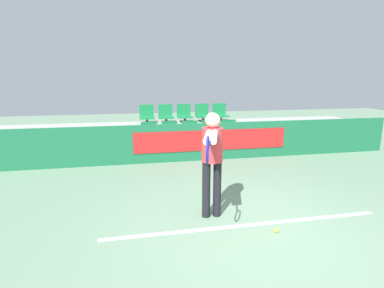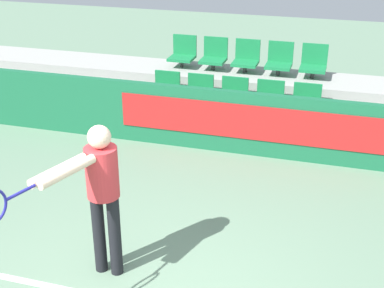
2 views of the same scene
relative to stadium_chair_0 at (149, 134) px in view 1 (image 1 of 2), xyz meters
name	(u,v)px [view 1 (image 1 of 2)]	position (x,y,z in m)	size (l,w,h in m)	color
ground_plane	(254,234)	(1.18, -4.69, -0.64)	(30.00, 30.00, 0.00)	slate
court_baseline	(247,225)	(1.18, -4.41, -0.64)	(4.36, 0.08, 0.01)	white
barrier_wall	(196,142)	(1.19, -0.71, -0.14)	(11.46, 0.14, 1.00)	#19603D
bleacher_tier_front	(191,148)	(1.18, -0.13, -0.44)	(11.06, 1.01, 0.40)	#9E9E99
bleacher_tier_middle	(185,135)	(1.18, 0.88, -0.25)	(11.06, 1.01, 0.80)	#9E9E99
stadium_chair_0	(149,134)	(0.00, 0.00, 0.00)	(0.44, 0.44, 0.56)	#333333
stadium_chair_1	(170,133)	(0.59, 0.00, 0.00)	(0.44, 0.44, 0.56)	#333333
stadium_chair_2	(191,132)	(1.18, 0.00, 0.00)	(0.44, 0.44, 0.56)	#333333
stadium_chair_3	(210,131)	(1.78, 0.00, 0.00)	(0.44, 0.44, 0.56)	#333333
stadium_chair_4	(230,131)	(2.37, 0.00, 0.00)	(0.44, 0.44, 0.56)	#333333
stadium_chair_5	(147,115)	(0.00, 1.01, 0.40)	(0.44, 0.44, 0.56)	#333333
stadium_chair_6	(166,115)	(0.59, 1.01, 0.40)	(0.44, 0.44, 0.56)	#333333
stadium_chair_7	(184,114)	(1.18, 1.01, 0.40)	(0.44, 0.44, 0.56)	#333333
stadium_chair_8	(203,114)	(1.78, 1.01, 0.40)	(0.44, 0.44, 0.56)	#333333
stadium_chair_9	(220,113)	(2.37, 1.01, 0.40)	(0.44, 0.44, 0.56)	#333333
tennis_player	(212,154)	(0.71, -4.07, 0.41)	(0.61, 1.51, 1.68)	black
tennis_ball	(276,230)	(1.52, -4.70, -0.61)	(0.07, 0.07, 0.07)	#CCDB33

